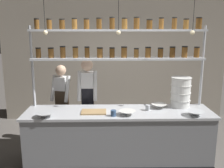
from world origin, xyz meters
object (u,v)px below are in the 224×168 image
at_px(serving_cup_front, 148,108).
at_px(serving_cup_by_board, 113,113).
at_px(chef_center, 88,98).
at_px(spice_shelf_unit, 119,46).
at_px(container_stack, 181,92).
at_px(prep_bowl_near_right, 195,113).
at_px(cutting_board, 94,112).
at_px(prep_bowl_center_back, 159,106).
at_px(prep_bowl_center_front, 127,113).
at_px(prep_bowl_near_left, 45,115).
at_px(chef_left, 62,100).

distance_m(serving_cup_front, serving_cup_by_board, 0.64).
bearing_deg(chef_center, spice_shelf_unit, -24.79).
relative_size(spice_shelf_unit, container_stack, 5.71).
height_order(chef_center, prep_bowl_near_right, chef_center).
bearing_deg(cutting_board, serving_cup_by_board, -28.83).
xyz_separation_m(serving_cup_front, serving_cup_by_board, (-0.58, -0.26, 0.00)).
distance_m(spice_shelf_unit, chef_center, 1.15).
bearing_deg(serving_cup_front, prep_bowl_center_back, 29.65).
bearing_deg(serving_cup_by_board, prep_bowl_center_front, 10.13).
bearing_deg(prep_bowl_near_left, prep_bowl_center_front, 3.35).
bearing_deg(prep_bowl_center_front, prep_bowl_near_right, -2.98).
relative_size(chef_left, prep_bowl_center_front, 5.94).
distance_m(container_stack, serving_cup_by_board, 1.28).
bearing_deg(prep_bowl_near_right, container_stack, 101.47).
xyz_separation_m(chef_center, prep_bowl_near_right, (1.73, -0.85, -0.03)).
distance_m(container_stack, prep_bowl_center_back, 0.45).
relative_size(prep_bowl_near_left, serving_cup_front, 3.03).
relative_size(spice_shelf_unit, chef_center, 1.74).
relative_size(container_stack, prep_bowl_center_back, 1.97).
height_order(container_stack, prep_bowl_near_left, container_stack).
relative_size(container_stack, prep_bowl_near_left, 1.83).
relative_size(container_stack, cutting_board, 1.30).
distance_m(chef_left, serving_cup_front, 1.73).
height_order(cutting_board, serving_cup_front, serving_cup_front).
bearing_deg(prep_bowl_near_left, chef_center, 55.67).
relative_size(chef_left, prep_bowl_near_right, 5.56).
xyz_separation_m(spice_shelf_unit, prep_bowl_near_left, (-1.16, -0.60, -1.00)).
bearing_deg(cutting_board, prep_bowl_near_right, -6.76).
xyz_separation_m(chef_left, serving_cup_by_board, (0.97, -1.02, 0.07)).
height_order(chef_left, prep_bowl_near_right, chef_left).
bearing_deg(serving_cup_front, chef_left, 153.95).
distance_m(chef_center, prep_bowl_near_right, 1.93).
height_order(container_stack, prep_bowl_near_right, container_stack).
bearing_deg(chef_center, prep_bowl_near_right, -26.21).
bearing_deg(serving_cup_front, spice_shelf_unit, 146.90).
bearing_deg(serving_cup_front, prep_bowl_near_right, -21.99).
bearing_deg(container_stack, prep_bowl_near_left, -167.34).
bearing_deg(prep_bowl_center_front, serving_cup_by_board, -169.87).
bearing_deg(chef_center, prep_bowl_near_left, -124.48).
bearing_deg(prep_bowl_center_back, serving_cup_front, -150.35).
relative_size(chef_center, prep_bowl_near_right, 6.03).
relative_size(prep_bowl_near_right, serving_cup_by_board, 2.99).
height_order(prep_bowl_center_back, serving_cup_by_board, serving_cup_by_board).
xyz_separation_m(cutting_board, prep_bowl_center_back, (1.11, 0.21, 0.02)).
bearing_deg(prep_bowl_near_right, prep_bowl_center_back, 140.00).
height_order(cutting_board, serving_cup_by_board, serving_cup_by_board).
xyz_separation_m(container_stack, cutting_board, (-1.49, -0.29, -0.25)).
bearing_deg(prep_bowl_center_back, prep_bowl_near_right, -40.00).
bearing_deg(prep_bowl_near_right, prep_bowl_center_front, 177.02).
xyz_separation_m(spice_shelf_unit, serving_cup_front, (0.47, -0.31, -0.99)).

